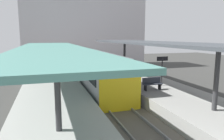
# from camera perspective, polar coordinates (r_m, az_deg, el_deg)

# --- Properties ---
(ground_plane) EXTENTS (80.00, 80.00, 0.00)m
(ground_plane) POSITION_cam_1_polar(r_m,az_deg,el_deg) (14.37, 0.17, -9.89)
(ground_plane) COLOR #383835
(platform_left) EXTENTS (4.40, 28.00, 1.00)m
(platform_left) POSITION_cam_1_polar(r_m,az_deg,el_deg) (13.60, -15.45, -9.11)
(platform_left) COLOR #9E9E99
(platform_left) RESTS_ON ground_plane
(platform_right) EXTENTS (4.40, 28.00, 1.00)m
(platform_right) POSITION_cam_1_polar(r_m,az_deg,el_deg) (15.76, 13.54, -6.54)
(platform_right) COLOR #9E9E99
(platform_right) RESTS_ON ground_plane
(track_ballast) EXTENTS (3.20, 28.00, 0.20)m
(track_ballast) POSITION_cam_1_polar(r_m,az_deg,el_deg) (14.34, 0.17, -9.51)
(track_ballast) COLOR #59544C
(track_ballast) RESTS_ON ground_plane
(rail_near_side) EXTENTS (0.08, 28.00, 0.14)m
(rail_near_side) POSITION_cam_1_polar(r_m,az_deg,el_deg) (14.09, -2.65, -9.13)
(rail_near_side) COLOR slate
(rail_near_side) RESTS_ON track_ballast
(rail_far_side) EXTENTS (0.08, 28.00, 0.14)m
(rail_far_side) POSITION_cam_1_polar(r_m,az_deg,el_deg) (14.51, 2.91, -8.59)
(rail_far_side) COLOR slate
(rail_far_side) RESTS_ON track_ballast
(commuter_train) EXTENTS (2.78, 13.16, 3.10)m
(commuter_train) POSITION_cam_1_polar(r_m,az_deg,el_deg) (18.64, -4.52, -0.05)
(commuter_train) COLOR #ADADB2
(commuter_train) RESTS_ON track_ballast
(canopy_left) EXTENTS (4.18, 21.00, 3.00)m
(canopy_left) POSITION_cam_1_polar(r_m,az_deg,el_deg) (14.37, -16.25, 5.57)
(canopy_left) COLOR #333335
(canopy_left) RESTS_ON platform_left
(canopy_right) EXTENTS (4.18, 21.00, 3.29)m
(canopy_right) POSITION_cam_1_polar(r_m,az_deg,el_deg) (16.41, 11.47, 7.12)
(canopy_right) COLOR #333335
(canopy_right) RESTS_ON platform_right
(platform_bench) EXTENTS (1.40, 0.41, 0.86)m
(platform_bench) POSITION_cam_1_polar(r_m,az_deg,el_deg) (14.82, 10.91, -3.59)
(platform_bench) COLOR black
(platform_bench) RESTS_ON platform_right
(platform_sign) EXTENTS (0.90, 0.08, 2.21)m
(platform_sign) POSITION_cam_1_polar(r_m,az_deg,el_deg) (16.09, 13.53, 1.51)
(platform_sign) COLOR #262628
(platform_sign) RESTS_ON platform_right
(station_building_backdrop) EXTENTS (18.00, 6.00, 11.00)m
(station_building_backdrop) POSITION_cam_1_polar(r_m,az_deg,el_deg) (33.48, -7.63, 10.37)
(station_building_backdrop) COLOR #B7B2B7
(station_building_backdrop) RESTS_ON ground_plane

